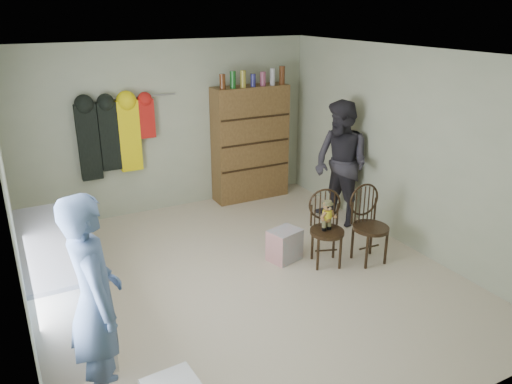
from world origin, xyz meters
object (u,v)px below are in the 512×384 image
counter (61,283)px  dresser (250,143)px  chair_front (326,222)px  chair_far (368,221)px

counter → dresser: (3.20, 2.30, 0.44)m
counter → dresser: size_ratio=0.89×
chair_front → chair_far: size_ratio=0.96×
chair_front → chair_far: bearing=1.0°
counter → chair_far: (3.48, -0.27, 0.04)m
dresser → counter: bearing=-144.3°
chair_front → chair_far: chair_far is taller
counter → chair_front: bearing=-2.0°
counter → chair_far: bearing=-4.5°
chair_front → dresser: size_ratio=0.44×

